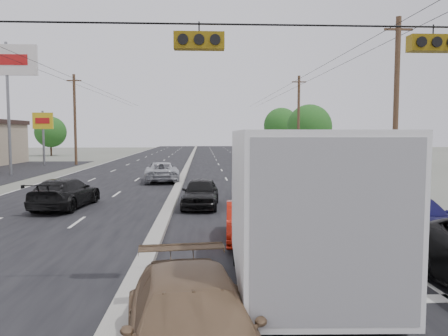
{
  "coord_description": "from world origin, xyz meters",
  "views": [
    {
      "loc": [
        1.55,
        -9.28,
        3.54
      ],
      "look_at": [
        2.39,
        7.39,
        2.2
      ],
      "focal_mm": 35.0,
      "sensor_mm": 36.0,
      "label": 1
    }
  ],
  "objects_px": {
    "queue_car_d": "(413,218)",
    "utility_pole_right_b": "(396,105)",
    "box_truck": "(295,215)",
    "oncoming_far": "(162,172)",
    "pole_sign_billboard": "(7,68)",
    "queue_car_e": "(331,190)",
    "red_sedan": "(247,222)",
    "queue_car_b": "(276,213)",
    "tree_right_mid": "(309,127)",
    "tree_right_far": "(281,125)",
    "utility_pole_left_c": "(75,119)",
    "pole_sign_far": "(43,125)",
    "tan_sedan": "(192,330)",
    "utility_pole_right_c": "(298,119)",
    "oncoming_near": "(65,193)",
    "queue_car_a": "(201,193)",
    "queue_car_c": "(265,185)",
    "tree_left_far": "(51,132)"
  },
  "relations": [
    {
      "from": "queue_car_d",
      "to": "utility_pole_right_b",
      "type": "bearing_deg",
      "value": 69.35
    },
    {
      "from": "box_truck",
      "to": "oncoming_far",
      "type": "bearing_deg",
      "value": 104.21
    },
    {
      "from": "pole_sign_billboard",
      "to": "queue_car_e",
      "type": "xyz_separation_m",
      "value": [
        22.65,
        -15.42,
        -8.24
      ]
    },
    {
      "from": "box_truck",
      "to": "red_sedan",
      "type": "relative_size",
      "value": 1.9
    },
    {
      "from": "pole_sign_billboard",
      "to": "queue_car_b",
      "type": "distance_m",
      "value": 29.81
    },
    {
      "from": "tree_right_mid",
      "to": "red_sedan",
      "type": "bearing_deg",
      "value": -106.61
    },
    {
      "from": "tree_right_far",
      "to": "utility_pole_left_c",
      "type": "bearing_deg",
      "value": -133.53
    },
    {
      "from": "pole_sign_far",
      "to": "tan_sedan",
      "type": "relative_size",
      "value": 1.24
    },
    {
      "from": "queue_car_e",
      "to": "pole_sign_far",
      "type": "bearing_deg",
      "value": 134.5
    },
    {
      "from": "utility_pole_right_c",
      "to": "tree_right_far",
      "type": "relative_size",
      "value": 1.23
    },
    {
      "from": "oncoming_near",
      "to": "queue_car_a",
      "type": "bearing_deg",
      "value": -174.6
    },
    {
      "from": "pole_sign_billboard",
      "to": "queue_car_a",
      "type": "relative_size",
      "value": 2.68
    },
    {
      "from": "box_truck",
      "to": "tan_sedan",
      "type": "relative_size",
      "value": 1.48
    },
    {
      "from": "pole_sign_billboard",
      "to": "queue_car_c",
      "type": "height_order",
      "value": "pole_sign_billboard"
    },
    {
      "from": "box_truck",
      "to": "queue_car_b",
      "type": "distance_m",
      "value": 6.85
    },
    {
      "from": "utility_pole_right_b",
      "to": "red_sedan",
      "type": "distance_m",
      "value": 14.66
    },
    {
      "from": "queue_car_b",
      "to": "queue_car_e",
      "type": "height_order",
      "value": "queue_car_e"
    },
    {
      "from": "pole_sign_far",
      "to": "tree_left_far",
      "type": "relative_size",
      "value": 0.98
    },
    {
      "from": "utility_pole_right_b",
      "to": "queue_car_b",
      "type": "distance_m",
      "value": 12.78
    },
    {
      "from": "tree_left_far",
      "to": "red_sedan",
      "type": "bearing_deg",
      "value": -65.64
    },
    {
      "from": "pole_sign_billboard",
      "to": "oncoming_far",
      "type": "distance_m",
      "value": 16.39
    },
    {
      "from": "oncoming_far",
      "to": "box_truck",
      "type": "bearing_deg",
      "value": 96.18
    },
    {
      "from": "tree_right_mid",
      "to": "queue_car_b",
      "type": "relative_size",
      "value": 1.89
    },
    {
      "from": "pole_sign_billboard",
      "to": "utility_pole_right_c",
      "type": "bearing_deg",
      "value": 23.96
    },
    {
      "from": "red_sedan",
      "to": "queue_car_a",
      "type": "height_order",
      "value": "queue_car_a"
    },
    {
      "from": "utility_pole_right_c",
      "to": "box_truck",
      "type": "height_order",
      "value": "utility_pole_right_c"
    },
    {
      "from": "pole_sign_billboard",
      "to": "queue_car_c",
      "type": "bearing_deg",
      "value": -34.95
    },
    {
      "from": "queue_car_a",
      "to": "queue_car_e",
      "type": "bearing_deg",
      "value": 14.16
    },
    {
      "from": "pole_sign_billboard",
      "to": "queue_car_c",
      "type": "relative_size",
      "value": 2.25
    },
    {
      "from": "pole_sign_far",
      "to": "box_truck",
      "type": "distance_m",
      "value": 44.9
    },
    {
      "from": "red_sedan",
      "to": "queue_car_b",
      "type": "bearing_deg",
      "value": 54.92
    },
    {
      "from": "pole_sign_billboard",
      "to": "queue_car_a",
      "type": "distance_m",
      "value": 24.48
    },
    {
      "from": "utility_pole_right_c",
      "to": "queue_car_d",
      "type": "relative_size",
      "value": 2.07
    },
    {
      "from": "queue_car_d",
      "to": "pole_sign_far",
      "type": "bearing_deg",
      "value": 125.28
    },
    {
      "from": "tree_right_far",
      "to": "queue_car_c",
      "type": "relative_size",
      "value": 1.67
    },
    {
      "from": "utility_pole_left_c",
      "to": "tree_left_far",
      "type": "relative_size",
      "value": 1.63
    },
    {
      "from": "utility_pole_left_c",
      "to": "box_truck",
      "type": "height_order",
      "value": "utility_pole_left_c"
    },
    {
      "from": "queue_car_a",
      "to": "oncoming_near",
      "type": "xyz_separation_m",
      "value": [
        -6.37,
        0.09,
        0.01
      ]
    },
    {
      "from": "queue_car_d",
      "to": "utility_pole_left_c",
      "type": "bearing_deg",
      "value": 121.27
    },
    {
      "from": "red_sedan",
      "to": "queue_car_a",
      "type": "relative_size",
      "value": 0.92
    },
    {
      "from": "pole_sign_billboard",
      "to": "queue_car_a",
      "type": "height_order",
      "value": "pole_sign_billboard"
    },
    {
      "from": "tan_sedan",
      "to": "queue_car_e",
      "type": "distance_m",
      "value": 17.13
    },
    {
      "from": "utility_pole_right_c",
      "to": "box_truck",
      "type": "bearing_deg",
      "value": -102.58
    },
    {
      "from": "oncoming_far",
      "to": "red_sedan",
      "type": "bearing_deg",
      "value": 98.05
    },
    {
      "from": "tree_left_far",
      "to": "tan_sedan",
      "type": "xyz_separation_m",
      "value": [
        23.4,
        -63.17,
        -3.02
      ]
    },
    {
      "from": "tan_sedan",
      "to": "oncoming_near",
      "type": "height_order",
      "value": "oncoming_near"
    },
    {
      "from": "queue_car_b",
      "to": "queue_car_c",
      "type": "relative_size",
      "value": 0.77
    },
    {
      "from": "utility_pole_left_c",
      "to": "red_sedan",
      "type": "xyz_separation_m",
      "value": [
        15.5,
        -35.22,
        -4.49
      ]
    },
    {
      "from": "queue_car_e",
      "to": "pole_sign_billboard",
      "type": "bearing_deg",
      "value": 148.88
    },
    {
      "from": "tree_right_far",
      "to": "red_sedan",
      "type": "height_order",
      "value": "tree_right_far"
    }
  ]
}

